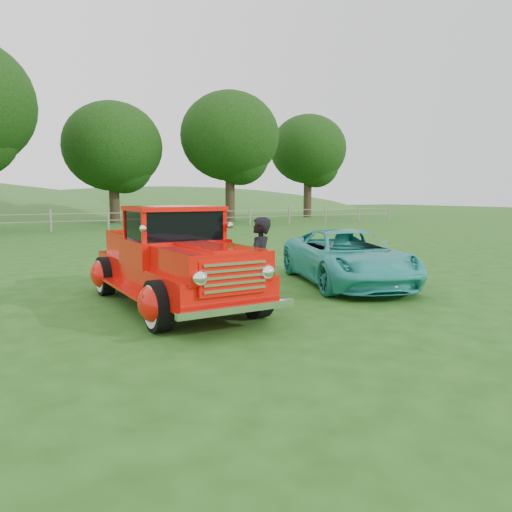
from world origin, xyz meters
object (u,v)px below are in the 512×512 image
tree_far_east (308,149)px  teal_sedan (347,257)px  man (259,265)px  tree_near_east (113,147)px  red_pickup (174,261)px  tree_mid_east (230,137)px

tree_far_east → teal_sedan: tree_far_east is taller
man → tree_near_east: bearing=-139.5°
red_pickup → tree_mid_east: bearing=60.6°
tree_near_east → red_pickup: 27.89m
tree_near_east → tree_far_east: size_ratio=0.94×
tree_near_east → tree_mid_east: 8.30m
man → teal_sedan: bearing=164.3°
tree_far_east → man: 36.48m
tree_near_east → teal_sedan: size_ratio=1.93×
tree_mid_east → tree_far_east: 9.49m
teal_sedan → man: (-3.04, -1.44, 0.21)m
tree_near_east → tree_far_east: (17.00, 1.00, 0.61)m
tree_near_east → man: (-4.18, -28.26, -4.44)m
tree_far_east → man: tree_far_east is taller
tree_far_east → red_pickup: size_ratio=1.76×
tree_near_east → red_pickup: tree_near_east is taller
tree_near_east → teal_sedan: tree_near_east is taller
tree_mid_east → red_pickup: 28.82m
tree_near_east → teal_sedan: (-1.14, -26.82, -4.65)m
tree_near_east → tree_far_east: tree_far_east is taller
tree_far_east → teal_sedan: size_ratio=2.05×
tree_near_east → red_pickup: size_ratio=1.66×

